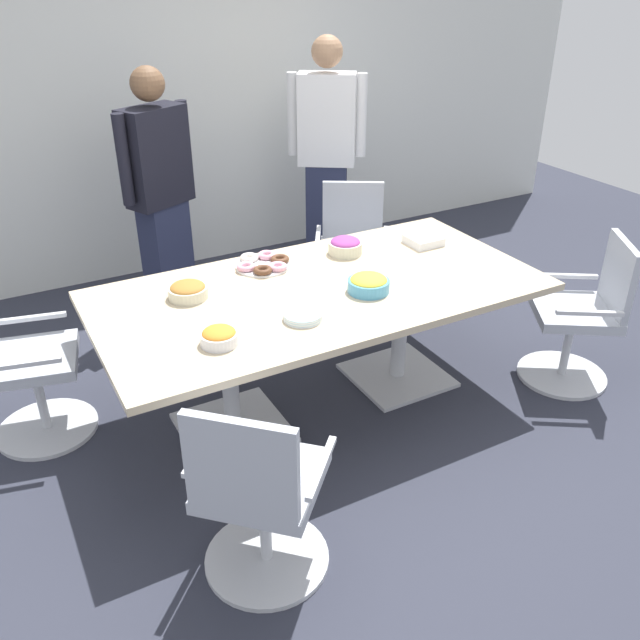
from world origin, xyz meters
TOP-DOWN VIEW (x-y plane):
  - ground_plane at (0.00, 0.00)m, footprint 10.00×10.00m
  - back_wall at (0.00, 2.40)m, footprint 8.00×0.10m
  - conference_table at (0.00, 0.00)m, footprint 2.40×1.20m
  - office_chair_0 at (0.80, 0.97)m, footprint 0.74×0.74m
  - office_chair_1 at (-1.51, 0.50)m, footprint 0.65×0.65m
  - office_chair_2 at (-0.81, -0.97)m, footprint 0.76×0.76m
  - office_chair_3 at (1.50, -0.52)m, footprint 0.75×0.75m
  - person_standing_0 at (-0.39, 1.57)m, footprint 0.59×0.39m
  - person_standing_1 at (1.01, 1.74)m, footprint 0.55×0.43m
  - snack_bowl_chips_yellow at (0.20, -0.17)m, footprint 0.22×0.22m
  - snack_bowl_pretzels at (-0.66, 0.22)m, footprint 0.21×0.21m
  - snack_bowl_candy_mix at (0.36, 0.34)m, footprint 0.20×0.20m
  - snack_bowl_chips_orange at (-0.69, -0.30)m, footprint 0.18×0.18m
  - donut_platter at (-0.15, 0.39)m, footprint 0.32×0.31m
  - plate_stack at (-0.25, -0.28)m, footprint 0.19×0.19m
  - napkin_pile at (0.86, 0.23)m, footprint 0.19×0.19m

SIDE VIEW (x-z plane):
  - ground_plane at x=0.00m, z-range -0.01..0.00m
  - office_chair_0 at x=0.80m, z-range -0.05..0.86m
  - office_chair_1 at x=-1.51m, z-range -0.05..0.86m
  - office_chair_2 at x=-0.81m, z-range -0.05..0.86m
  - office_chair_3 at x=1.50m, z-range -0.05..0.86m
  - conference_table at x=0.00m, z-range 0.25..1.00m
  - plate_stack at x=-0.25m, z-range 0.75..0.79m
  - donut_platter at x=-0.15m, z-range 0.75..0.79m
  - napkin_pile at x=0.86m, z-range 0.75..0.80m
  - snack_bowl_chips_orange at x=-0.69m, z-range 0.75..0.83m
  - snack_bowl_pretzels at x=-0.66m, z-range 0.75..0.84m
  - snack_bowl_chips_yellow at x=0.20m, z-range 0.75..0.85m
  - snack_bowl_candy_mix at x=0.36m, z-range 0.75..0.85m
  - person_standing_0 at x=-0.39m, z-range 0.04..1.76m
  - person_standing_1 at x=1.01m, z-range 0.05..1.87m
  - back_wall at x=0.00m, z-range 0.00..2.80m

